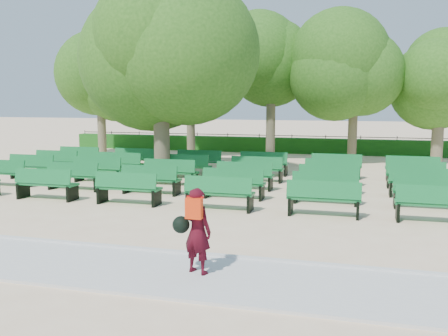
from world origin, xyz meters
name	(u,v)px	position (x,y,z in m)	size (l,w,h in m)	color
ground	(203,196)	(0.00, 0.00, 0.00)	(120.00, 120.00, 0.00)	beige
paving	(85,266)	(0.00, -7.40, 0.03)	(30.00, 2.20, 0.06)	silver
curb	(114,247)	(0.00, -6.25, 0.05)	(30.00, 0.12, 0.10)	silver
hedge	(274,145)	(0.00, 14.00, 0.45)	(26.00, 0.70, 0.90)	#1A5A17
fence	(275,152)	(0.00, 14.40, 0.00)	(26.00, 0.10, 1.02)	black
tree_line	(261,160)	(0.00, 10.00, 0.00)	(21.80, 6.80, 7.04)	#32661B
bench_array	(208,185)	(-0.31, 1.54, 0.10)	(2.00, 0.66, 1.26)	#136E31
tree_among	(160,49)	(-2.62, 2.82, 5.11)	(5.68, 5.68, 7.69)	brown
person	(196,229)	(2.21, -7.29, 0.87)	(0.78, 0.54, 1.57)	#400913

